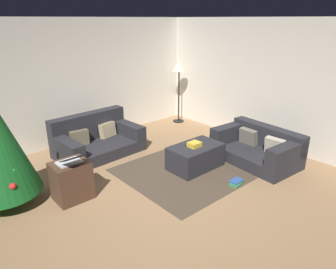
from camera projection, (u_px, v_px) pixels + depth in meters
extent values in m
plane|color=#93704C|center=(165.00, 199.00, 4.68)|extent=(6.40, 6.40, 0.00)
cube|color=silver|center=(67.00, 83.00, 6.42)|extent=(6.40, 0.12, 2.60)
cube|color=silver|center=(284.00, 86.00, 6.16)|extent=(0.12, 6.40, 2.60)
cube|color=#26262B|center=(100.00, 148.00, 6.22)|extent=(1.69, 1.09, 0.23)
cube|color=#26262B|center=(88.00, 126.00, 6.34)|extent=(1.65, 0.33, 0.54)
cube|color=#26262B|center=(127.00, 129.00, 6.59)|extent=(0.29, 1.01, 0.27)
cube|color=#26262B|center=(66.00, 146.00, 5.67)|extent=(0.29, 1.01, 0.27)
cube|color=tan|center=(108.00, 130.00, 6.46)|extent=(0.39, 0.23, 0.31)
cube|color=brown|center=(79.00, 138.00, 6.03)|extent=(0.37, 0.16, 0.30)
cube|color=#26262B|center=(255.00, 156.00, 5.88)|extent=(1.05, 1.61, 0.23)
cube|color=#26262B|center=(268.00, 136.00, 5.96)|extent=(0.36, 1.55, 0.40)
cube|color=#26262B|center=(287.00, 154.00, 5.29)|extent=(0.95, 0.31, 0.32)
cube|color=#26262B|center=(230.00, 133.00, 6.26)|extent=(0.95, 0.31, 0.32)
cube|color=#BCB299|center=(275.00, 146.00, 5.63)|extent=(0.17, 0.37, 0.31)
cube|color=#716B5B|center=(248.00, 136.00, 6.09)|extent=(0.17, 0.37, 0.31)
cube|color=#26262B|center=(195.00, 157.00, 5.61)|extent=(0.97, 0.59, 0.43)
cube|color=gold|center=(194.00, 144.00, 5.47)|extent=(0.22, 0.19, 0.08)
cube|color=black|center=(190.00, 146.00, 5.48)|extent=(0.12, 0.17, 0.02)
cylinder|color=brown|center=(7.00, 197.00, 4.55)|extent=(0.10, 0.10, 0.20)
sphere|color=green|center=(13.00, 170.00, 4.18)|extent=(0.07, 0.07, 0.07)
sphere|color=#CC33BF|center=(16.00, 157.00, 4.25)|extent=(0.06, 0.06, 0.06)
sphere|color=red|center=(13.00, 186.00, 4.13)|extent=(0.09, 0.09, 0.09)
cube|color=#4C3323|center=(72.00, 181.00, 4.60)|extent=(0.52, 0.44, 0.59)
cube|color=silver|center=(69.00, 162.00, 4.50)|extent=(0.34, 0.26, 0.02)
cube|color=black|center=(74.00, 158.00, 4.33)|extent=(0.34, 0.24, 0.11)
cube|color=#387A47|center=(237.00, 183.00, 5.09)|extent=(0.29, 0.19, 0.05)
cube|color=#2D5193|center=(236.00, 181.00, 5.08)|extent=(0.23, 0.16, 0.03)
cylinder|color=black|center=(178.00, 121.00, 8.20)|extent=(0.28, 0.28, 0.02)
cylinder|color=black|center=(179.00, 97.00, 7.97)|extent=(0.04, 0.04, 1.33)
cone|color=beige|center=(179.00, 66.00, 7.69)|extent=(0.36, 0.36, 0.24)
cube|color=#483B2D|center=(195.00, 167.00, 5.68)|extent=(2.60, 2.00, 0.01)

